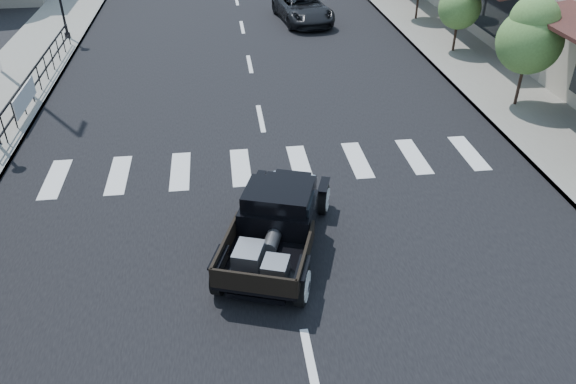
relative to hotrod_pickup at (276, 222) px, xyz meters
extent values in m
plane|color=black|center=(0.23, -0.37, -0.73)|extent=(120.00, 120.00, 0.00)
cube|color=black|center=(0.23, 14.63, -0.72)|extent=(14.00, 80.00, 0.02)
cube|color=#9A978C|center=(-8.27, 14.63, -0.65)|extent=(3.00, 80.00, 0.15)
cube|color=gray|center=(8.73, 14.63, -0.65)|extent=(3.00, 80.00, 0.15)
imported|color=black|center=(3.15, 17.26, -0.09)|extent=(2.68, 4.81, 1.27)
camera|label=1|loc=(-0.97, -9.47, 6.81)|focal=35.00mm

